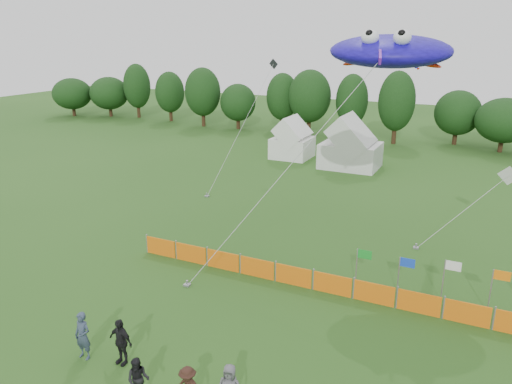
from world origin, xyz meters
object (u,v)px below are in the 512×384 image
at_px(barrier_fence, 332,284).
at_px(tent_left, 292,141).
at_px(spectator_a, 83,336).
at_px(tent_right, 351,148).
at_px(spectator_b, 138,380).
at_px(spectator_d, 121,341).
at_px(stingray_kite, 393,51).

bearing_deg(barrier_fence, tent_left, 115.85).
bearing_deg(tent_left, barrier_fence, -64.15).
bearing_deg(tent_left, spectator_a, -81.57).
height_order(tent_left, spectator_a, tent_left).
distance_m(tent_right, spectator_a, 32.65).
height_order(barrier_fence, spectator_b, spectator_b).
bearing_deg(spectator_a, spectator_b, -15.04).
bearing_deg(tent_right, tent_left, 168.67).
bearing_deg(spectator_d, spectator_a, -160.58).
height_order(barrier_fence, stingray_kite, stingray_kite).
bearing_deg(tent_left, stingray_kite, -55.10).
bearing_deg(tent_right, spectator_a, -92.28).
height_order(barrier_fence, spectator_a, spectator_a).
distance_m(tent_left, spectator_d, 34.14).
distance_m(tent_right, barrier_fence, 24.40).
relative_size(tent_left, tent_right, 0.71).
relative_size(barrier_fence, stingray_kite, 1.29).
bearing_deg(barrier_fence, tent_right, 103.68).
height_order(spectator_b, spectator_d, spectator_d).
xyz_separation_m(barrier_fence, spectator_d, (-5.55, -8.56, 0.43)).
bearing_deg(stingray_kite, spectator_a, -116.53).
relative_size(tent_left, stingray_kite, 0.22).
bearing_deg(tent_right, spectator_d, -89.63).
xyz_separation_m(tent_left, barrier_fence, (12.08, -24.94, -1.18)).
xyz_separation_m(barrier_fence, stingray_kite, (0.70, 6.61, 10.57)).
distance_m(tent_left, spectator_b, 35.86).
bearing_deg(tent_left, spectator_d, -78.97).
relative_size(barrier_fence, spectator_b, 13.42).
height_order(barrier_fence, spectator_d, spectator_d).
distance_m(barrier_fence, spectator_d, 10.21).
bearing_deg(tent_left, spectator_b, -76.42).
bearing_deg(tent_right, barrier_fence, -76.32).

